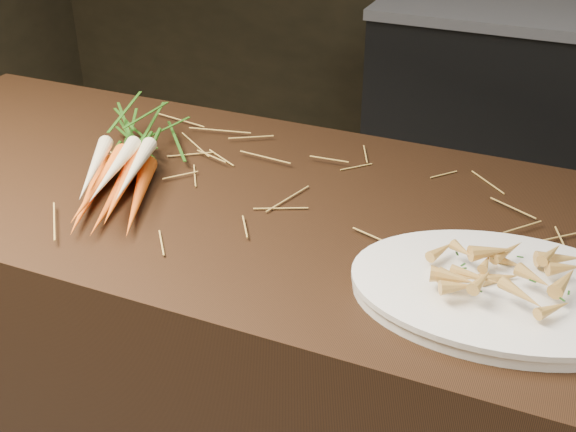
{
  "coord_description": "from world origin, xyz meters",
  "views": [
    {
      "loc": [
        0.21,
        -0.73,
        1.54
      ],
      "look_at": [
        -0.18,
        0.17,
        0.96
      ],
      "focal_mm": 45.0,
      "sensor_mm": 36.0,
      "label": 1
    }
  ],
  "objects": [
    {
      "name": "serving_platter",
      "position": [
        0.16,
        0.16,
        0.91
      ],
      "size": [
        0.47,
        0.35,
        0.02
      ],
      "primitive_type": null,
      "rotation": [
        0.0,
        0.0,
        0.16
      ],
      "color": "white",
      "rests_on": "main_counter"
    },
    {
      "name": "straw_bedding",
      "position": [
        0.0,
        0.3,
        0.91
      ],
      "size": [
        1.4,
        0.6,
        0.02
      ],
      "primitive_type": null,
      "color": "#A77839",
      "rests_on": "main_counter"
    },
    {
      "name": "root_veg_bunch",
      "position": [
        -0.57,
        0.31,
        0.94
      ],
      "size": [
        0.31,
        0.51,
        0.09
      ],
      "rotation": [
        0.0,
        0.0,
        0.34
      ],
      "color": "#F2540D",
      "rests_on": "main_counter"
    },
    {
      "name": "roasted_veg_heap",
      "position": [
        0.16,
        0.16,
        0.95
      ],
      "size": [
        0.23,
        0.19,
        0.05
      ],
      "primitive_type": null,
      "rotation": [
        0.0,
        0.0,
        0.16
      ],
      "color": "#B37233",
      "rests_on": "serving_platter"
    },
    {
      "name": "main_counter",
      "position": [
        0.0,
        0.3,
        0.45
      ],
      "size": [
        2.4,
        0.7,
        0.9
      ],
      "primitive_type": "cube",
      "color": "black",
      "rests_on": "ground"
    }
  ]
}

